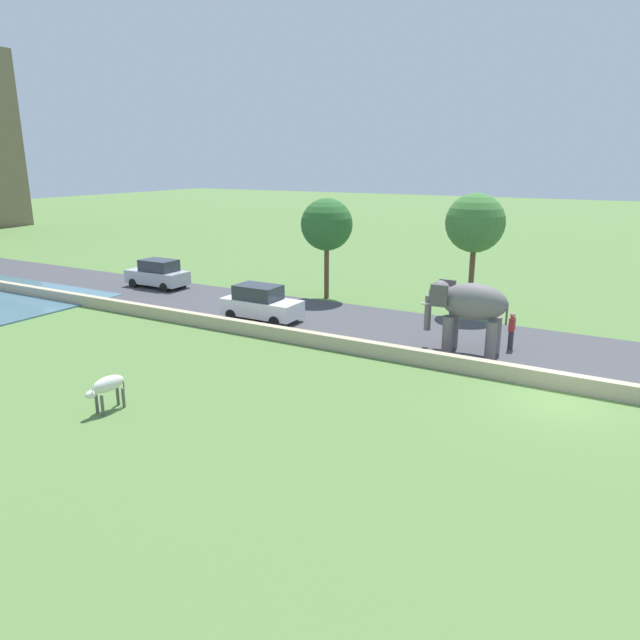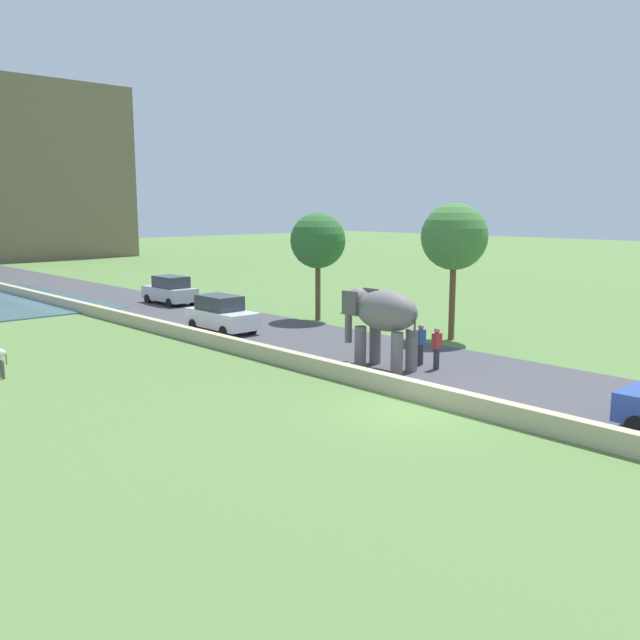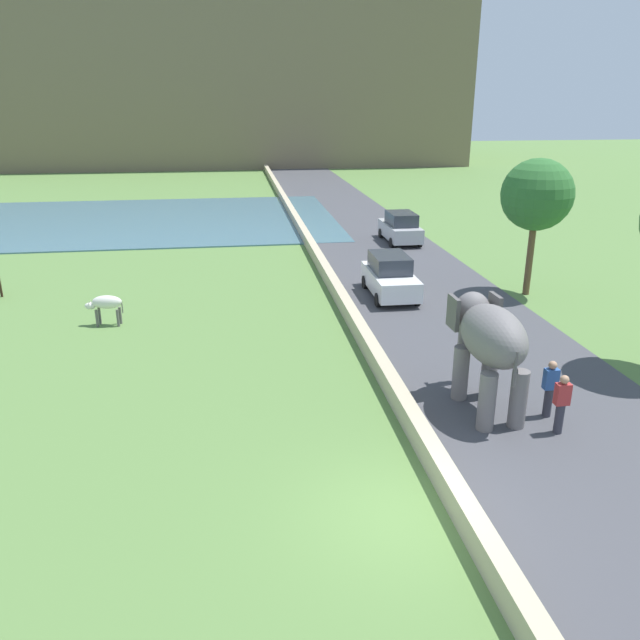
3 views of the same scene
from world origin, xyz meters
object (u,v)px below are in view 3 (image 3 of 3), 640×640
elephant (489,340)px  car_silver (400,228)px  person_beside_elephant (550,388)px  car_white (390,276)px  person_trailing (561,403)px  cow_white (106,304)px

elephant → car_silver: bearing=81.2°
person_beside_elephant → car_white: bearing=97.7°
person_trailing → elephant: bearing=131.2°
elephant → cow_white: (-11.23, 8.35, -1.20)m
elephant → car_silver: (3.16, 20.31, -1.14)m
car_silver → cow_white: car_silver is taller
car_white → person_trailing: bearing=-83.5°
person_trailing → cow_white: 16.01m
person_beside_elephant → car_silver: 21.06m
person_trailing → car_white: (-1.35, 11.84, 0.03)m
person_beside_elephant → person_trailing: (-0.14, -0.86, 0.00)m
elephant → person_trailing: size_ratio=2.13×
person_beside_elephant → cow_white: person_beside_elephant is taller
car_white → cow_white: 11.41m
person_trailing → car_silver: size_ratio=0.41×
person_trailing → car_silver: car_silver is taller
elephant → car_silver: size_ratio=0.87×
car_silver → car_white: bearing=-107.4°
person_trailing → cow_white: bearing=141.8°
car_silver → cow_white: (-14.39, -11.97, -0.06)m
person_beside_elephant → cow_white: size_ratio=1.15×
cow_white → elephant: bearing=-36.6°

